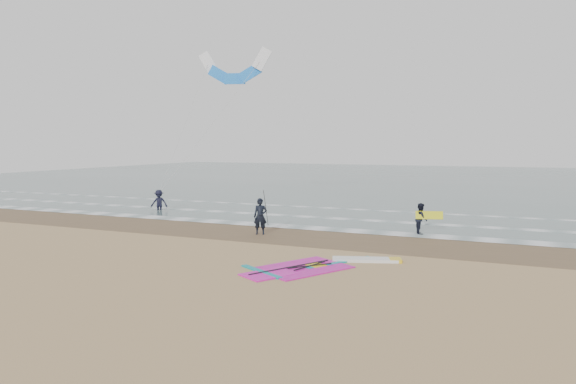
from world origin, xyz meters
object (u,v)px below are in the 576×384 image
at_px(windsurf_rig, 321,266).
at_px(person_wading, 159,198).
at_px(person_walking, 421,219).
at_px(surf_kite, 234,70).
at_px(person_standing, 260,216).

bearing_deg(windsurf_rig, person_wading, 144.91).
relative_size(person_walking, surf_kite, 0.16).
xyz_separation_m(person_wading, surf_kite, (3.53, 4.07, 8.64)).
distance_m(person_standing, surf_kite, 14.47).
xyz_separation_m(person_standing, person_wading, (-10.15, 5.50, -0.03)).
bearing_deg(person_wading, surf_kite, 26.96).
distance_m(windsurf_rig, person_walking, 8.58).
bearing_deg(person_wading, person_standing, -50.53).
distance_m(person_standing, person_walking, 7.87).
bearing_deg(person_wading, windsurf_rig, -57.18).
bearing_deg(person_walking, windsurf_rig, 149.15).
xyz_separation_m(person_standing, person_walking, (7.22, 3.15, -0.13)).
distance_m(person_wading, surf_kite, 10.18).
relative_size(person_standing, person_wading, 1.04).
xyz_separation_m(windsurf_rig, surf_kite, (-11.53, 14.65, 9.46)).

